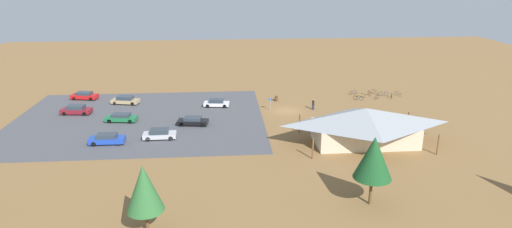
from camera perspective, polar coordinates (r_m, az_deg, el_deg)
name	(u,v)px	position (r m, az deg, el deg)	size (l,w,h in m)	color
ground	(287,111)	(72.65, 4.05, 0.39)	(160.00, 160.00, 0.00)	olive
parking_lot_asphalt	(139,119)	(70.79, -14.96, -0.66)	(38.56, 30.67, 0.05)	#4C4C51
bike_pavilion	(365,123)	(59.98, 14.02, -1.17)	(16.40, 9.67, 4.90)	beige
trash_bin	(276,99)	(77.96, 2.67, 2.01)	(0.60, 0.60, 0.90)	brown
lot_sign	(270,102)	(72.47, 1.87, 1.55)	(0.56, 0.08, 2.20)	#99999E
pine_center	(144,188)	(39.16, -14.35, -9.32)	(3.27, 3.27, 6.54)	brown
pine_far_west	(374,158)	(43.79, 15.05, -5.51)	(3.75, 3.75, 7.15)	brown
bicycle_blue_edge_north	(384,94)	(84.57, 16.26, 2.54)	(1.73, 0.48, 0.84)	black
bicycle_silver_lone_west	(398,94)	(85.42, 17.95, 2.50)	(0.72, 1.48, 0.76)	black
bicycle_white_yard_right	(377,97)	(82.22, 15.46, 2.15)	(1.15, 1.36, 0.76)	black
bicycle_purple_mid_cluster	(353,93)	(84.11, 12.49, 2.73)	(1.59, 0.55, 0.84)	black
bicycle_teal_near_sign	(358,98)	(80.61, 13.17, 2.04)	(1.66, 0.72, 0.89)	black
bicycle_red_lone_east	(369,94)	(84.08, 14.54, 2.59)	(0.48, 1.76, 0.86)	black
bicycle_orange_front_row	(375,92)	(85.50, 15.16, 2.81)	(0.66, 1.71, 0.86)	black
bicycle_green_by_bin	(392,96)	(83.61, 17.21, 2.27)	(0.69, 1.71, 0.86)	black
bicycle_yellow_trailside	(360,95)	(82.41, 13.36, 2.38)	(1.68, 0.82, 0.83)	black
car_white_front_row	(217,103)	(74.76, -5.15, 1.44)	(4.44, 2.25, 1.30)	white
car_maroon_far_end	(76,110)	(76.27, -22.34, 0.52)	(4.91, 2.35, 1.49)	maroon
car_tan_aisle_side	(125,100)	(79.26, -16.62, 1.75)	(4.94, 2.80, 1.41)	tan
car_green_mid_lot	(121,118)	(70.09, -17.11, -0.45)	(4.93, 2.38, 1.30)	#1E6B3D
car_red_inner_stall	(84,96)	(84.58, -21.41, 2.24)	(4.92, 2.72, 1.35)	red
car_black_by_curb	(193,121)	(66.26, -8.21, -0.90)	(4.74, 2.51, 1.25)	black
car_silver_near_entry	(160,134)	(61.68, -12.42, -2.55)	(4.51, 2.00, 1.42)	#BCBCC1
car_blue_back_corner	(107,139)	(61.78, -18.80, -3.09)	(4.66, 1.82, 1.40)	#1E42B2
visitor_near_lot	(313,104)	(73.52, 7.45, 1.29)	(0.40, 0.38, 1.84)	#2D3347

